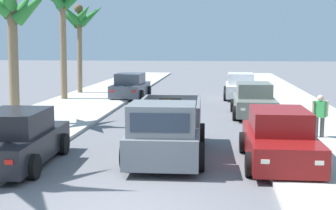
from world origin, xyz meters
TOP-DOWN VIEW (x-y plane):
  - ground_plane at (0.00, 0.00)m, footprint 160.00×160.00m
  - sidewalk_left at (-5.51, 12.00)m, footprint 4.63×60.00m
  - sidewalk_right at (5.51, 12.00)m, footprint 4.63×60.00m
  - curb_left at (-4.59, 12.00)m, footprint 0.16×60.00m
  - curb_right at (4.59, 12.00)m, footprint 0.16×60.00m
  - pickup_truck at (0.42, 4.26)m, footprint 2.31×5.26m
  - car_left_near at (3.60, 3.85)m, footprint 2.05×4.27m
  - car_right_near at (-3.59, 2.97)m, footprint 2.17×4.32m
  - car_left_mid at (3.58, 12.44)m, footprint 2.04×4.27m
  - car_right_mid at (-3.39, 18.77)m, footprint 2.11×4.30m
  - car_left_far at (3.32, 19.37)m, footprint 2.09×4.29m
  - palm_tree_left_fore at (-7.06, 17.25)m, footprint 4.02×3.87m
  - palm_tree_right_mid at (-6.32, 8.88)m, footprint 3.70×3.49m
  - palm_tree_left_back at (-7.12, 20.76)m, footprint 3.56×3.49m
  - pedestrian at (5.41, 7.20)m, footprint 0.57×0.40m

SIDE VIEW (x-z plane):
  - ground_plane at x=0.00m, z-range 0.00..0.00m
  - curb_left at x=-4.59m, z-range 0.00..0.10m
  - curb_right at x=4.59m, z-range 0.00..0.10m
  - sidewalk_left at x=-5.51m, z-range 0.00..0.12m
  - sidewalk_right at x=5.51m, z-range 0.00..0.12m
  - car_left_near at x=3.60m, z-range -0.06..1.48m
  - car_right_near at x=-3.59m, z-range -0.06..1.48m
  - car_left_mid at x=3.58m, z-range -0.06..1.48m
  - car_right_mid at x=-3.39m, z-range -0.06..1.48m
  - car_left_far at x=3.32m, z-range -0.06..1.48m
  - pickup_truck at x=0.42m, z-range -0.09..1.71m
  - pedestrian at x=5.41m, z-range 0.12..1.71m
  - palm_tree_right_mid at x=-6.32m, z-range 1.69..7.48m
  - palm_tree_left_back at x=-7.12m, z-range 1.91..7.86m
  - palm_tree_left_fore at x=-7.06m, z-range 2.26..9.23m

